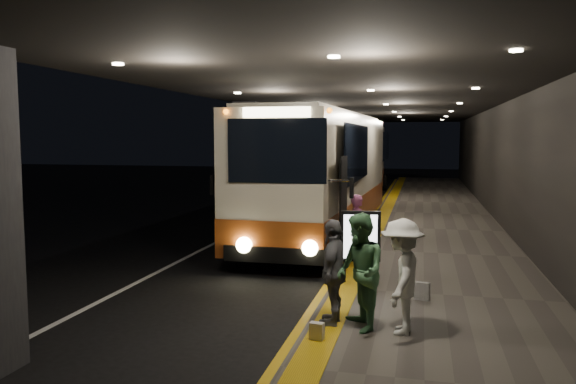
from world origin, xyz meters
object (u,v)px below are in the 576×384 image
at_px(coach_second, 358,163).
at_px(info_sign, 361,238).
at_px(coach_main, 324,179).
at_px(stanchion_post, 345,255).
at_px(bag_polka, 422,291).
at_px(bag_plain, 317,331).
at_px(passenger_waiting_grey, 333,272).
at_px(passenger_boarding, 358,229).
at_px(passenger_waiting_white, 402,276).
at_px(passenger_waiting_green, 360,272).

relative_size(coach_second, info_sign, 7.55).
relative_size(coach_main, stanchion_post, 10.52).
relative_size(bag_polka, bag_plain, 1.25).
xyz_separation_m(bag_polka, info_sign, (-1.19, 0.22, 0.92)).
distance_m(passenger_waiting_grey, bag_plain, 1.09).
height_order(coach_second, passenger_boarding, coach_second).
bearing_deg(passenger_waiting_white, passenger_boarding, -160.94).
height_order(passenger_waiting_green, bag_plain, passenger_waiting_green).
xyz_separation_m(passenger_boarding, bag_polka, (1.54, -2.90, -0.67)).
bearing_deg(passenger_waiting_white, coach_main, -158.23).
bearing_deg(info_sign, coach_second, 88.01).
distance_m(coach_main, stanchion_post, 6.87).
distance_m(passenger_waiting_white, bag_polka, 2.08).
bearing_deg(passenger_waiting_grey, bag_polka, 142.68).
bearing_deg(bag_plain, passenger_waiting_grey, 81.42).
distance_m(bag_polka, bag_plain, 2.98).
bearing_deg(bag_polka, stanchion_post, 149.93).
xyz_separation_m(passenger_boarding, bag_plain, (0.00, -5.45, -0.70)).
distance_m(passenger_waiting_green, stanchion_post, 2.93).
distance_m(coach_second, stanchion_post, 18.81).
bearing_deg(coach_main, passenger_waiting_grey, -77.16).
bearing_deg(bag_plain, passenger_boarding, 90.00).
bearing_deg(passenger_waiting_grey, info_sign, 175.05).
bearing_deg(bag_plain, coach_second, 94.80).
bearing_deg(coach_second, coach_main, -91.69).
xyz_separation_m(passenger_waiting_white, info_sign, (-0.87, 2.13, 0.19)).
relative_size(bag_polka, stanchion_post, 0.28).
xyz_separation_m(coach_second, bag_plain, (1.86, -22.17, -1.55)).
distance_m(passenger_waiting_white, bag_plain, 1.58).
relative_size(passenger_waiting_green, passenger_waiting_grey, 1.07).
height_order(coach_second, bag_plain, coach_second).
bearing_deg(bag_polka, passenger_waiting_grey, -129.07).
bearing_deg(passenger_waiting_green, bag_plain, -65.53).
height_order(bag_polka, stanchion_post, stanchion_post).
xyz_separation_m(coach_second, passenger_waiting_grey, (1.98, -21.37, -0.82)).
relative_size(passenger_boarding, info_sign, 1.03).
height_order(bag_polka, info_sign, info_sign).
bearing_deg(coach_main, info_sign, -72.63).
bearing_deg(passenger_waiting_green, coach_second, 162.80).
bearing_deg(passenger_waiting_green, passenger_boarding, 163.07).
distance_m(coach_second, bag_plain, 22.30).
bearing_deg(passenger_waiting_white, bag_plain, -57.78).
distance_m(passenger_boarding, bag_polka, 3.35).
distance_m(passenger_waiting_green, bag_plain, 1.16).
height_order(bag_plain, stanchion_post, stanchion_post).
bearing_deg(passenger_boarding, coach_second, -15.10).
xyz_separation_m(passenger_waiting_white, stanchion_post, (-1.27, 2.84, -0.31)).
bearing_deg(bag_polka, passenger_waiting_green, -116.96).
bearing_deg(info_sign, bag_plain, -105.74).
bearing_deg(coach_second, passenger_waiting_green, -86.26).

